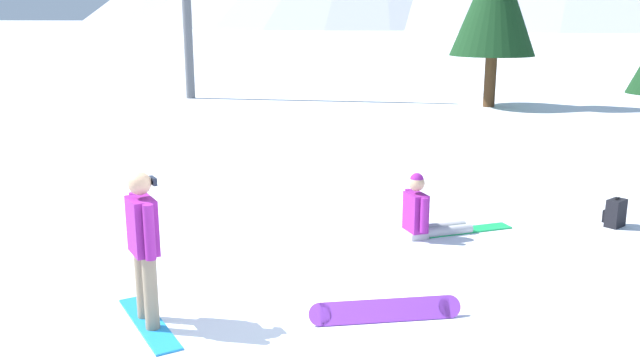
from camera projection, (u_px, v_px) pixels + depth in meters
name	position (u px, v px, depth m)	size (l,w,h in m)	color
ground_plane	(274.00, 334.00, 6.98)	(800.00, 800.00, 0.00)	white
snowboarder_foreground	(144.00, 246.00, 6.99)	(1.20, 1.30, 1.68)	#1E8CD8
snowboarder_midground	(426.00, 214.00, 10.02)	(1.67, 1.24, 0.99)	#B7B7BC
loose_snowboard_near_right	(385.00, 310.00, 7.27)	(1.63, 0.71, 0.23)	#993FD8
backpack_black	(615.00, 213.00, 10.50)	(0.37, 0.38, 0.47)	black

